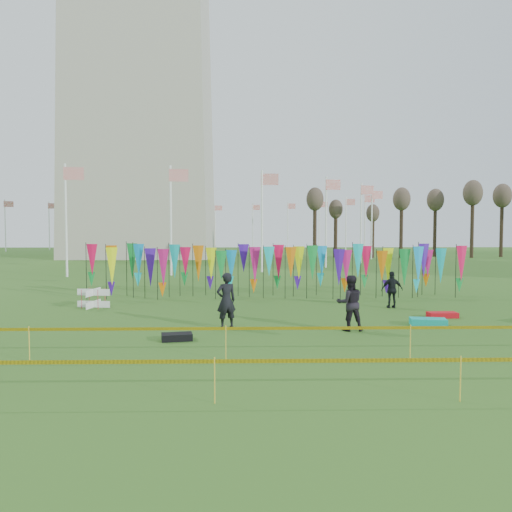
{
  "coord_description": "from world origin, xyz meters",
  "views": [
    {
      "loc": [
        -1.33,
        -15.59,
        3.33
      ],
      "look_at": [
        -0.86,
        6.0,
        2.2
      ],
      "focal_mm": 35.0,
      "sensor_mm": 36.0,
      "label": 1
    }
  ],
  "objects_px": {
    "person_left": "(226,300)",
    "kite_bag_turquoise": "(428,322)",
    "kite_bag_red": "(442,315)",
    "kite_bag_black": "(177,337)",
    "person_right": "(392,290)",
    "box_kite": "(94,298)",
    "person_mid": "(350,303)"
  },
  "relations": [
    {
      "from": "person_left",
      "to": "kite_bag_turquoise",
      "type": "relative_size",
      "value": 1.56
    },
    {
      "from": "kite_bag_red",
      "to": "kite_bag_black",
      "type": "relative_size",
      "value": 1.2
    },
    {
      "from": "kite_bag_red",
      "to": "person_left",
      "type": "bearing_deg",
      "value": -166.9
    },
    {
      "from": "kite_bag_red",
      "to": "person_right",
      "type": "bearing_deg",
      "value": 118.1
    },
    {
      "from": "box_kite",
      "to": "kite_bag_red",
      "type": "xyz_separation_m",
      "value": [
        14.02,
        -2.68,
        -0.31
      ]
    },
    {
      "from": "box_kite",
      "to": "person_mid",
      "type": "distance_m",
      "value": 11.19
    },
    {
      "from": "person_left",
      "to": "person_mid",
      "type": "bearing_deg",
      "value": 149.38
    },
    {
      "from": "person_right",
      "to": "kite_bag_black",
      "type": "distance_m",
      "value": 10.33
    },
    {
      "from": "person_right",
      "to": "box_kite",
      "type": "bearing_deg",
      "value": -3.2
    },
    {
      "from": "box_kite",
      "to": "person_right",
      "type": "xyz_separation_m",
      "value": [
        12.77,
        -0.34,
        0.37
      ]
    },
    {
      "from": "person_mid",
      "to": "kite_bag_red",
      "type": "bearing_deg",
      "value": -152.06
    },
    {
      "from": "person_right",
      "to": "person_mid",
      "type": "bearing_deg",
      "value": 57.62
    },
    {
      "from": "person_right",
      "to": "kite_bag_black",
      "type": "height_order",
      "value": "person_right"
    },
    {
      "from": "box_kite",
      "to": "kite_bag_black",
      "type": "bearing_deg",
      "value": -55.33
    },
    {
      "from": "person_mid",
      "to": "kite_bag_black",
      "type": "distance_m",
      "value": 5.74
    },
    {
      "from": "person_mid",
      "to": "person_right",
      "type": "distance_m",
      "value": 5.51
    },
    {
      "from": "person_left",
      "to": "kite_bag_turquoise",
      "type": "xyz_separation_m",
      "value": [
        7.04,
        0.35,
        -0.83
      ]
    },
    {
      "from": "person_left",
      "to": "kite_bag_red",
      "type": "height_order",
      "value": "person_left"
    },
    {
      "from": "box_kite",
      "to": "kite_bag_turquoise",
      "type": "relative_size",
      "value": 0.68
    },
    {
      "from": "person_mid",
      "to": "kite_bag_turquoise",
      "type": "xyz_separation_m",
      "value": [
        2.94,
        0.85,
        -0.8
      ]
    },
    {
      "from": "box_kite",
      "to": "person_mid",
      "type": "height_order",
      "value": "person_mid"
    },
    {
      "from": "kite_bag_turquoise",
      "to": "person_mid",
      "type": "bearing_deg",
      "value": -163.89
    },
    {
      "from": "person_mid",
      "to": "person_right",
      "type": "bearing_deg",
      "value": -123.34
    },
    {
      "from": "person_right",
      "to": "kite_bag_red",
      "type": "relative_size",
      "value": 1.43
    },
    {
      "from": "box_kite",
      "to": "person_left",
      "type": "xyz_separation_m",
      "value": [
        5.85,
        -4.58,
        0.54
      ]
    },
    {
      "from": "person_right",
      "to": "kite_bag_turquoise",
      "type": "bearing_deg",
      "value": 90.18
    },
    {
      "from": "person_mid",
      "to": "kite_bag_red",
      "type": "height_order",
      "value": "person_mid"
    },
    {
      "from": "kite_bag_turquoise",
      "to": "kite_bag_black",
      "type": "relative_size",
      "value": 1.33
    },
    {
      "from": "box_kite",
      "to": "kite_bag_black",
      "type": "xyz_separation_m",
      "value": [
        4.43,
        -6.41,
        -0.31
      ]
    },
    {
      "from": "person_left",
      "to": "person_mid",
      "type": "height_order",
      "value": "person_left"
    },
    {
      "from": "kite_bag_black",
      "to": "kite_bag_red",
      "type": "bearing_deg",
      "value": 21.3
    },
    {
      "from": "kite_bag_turquoise",
      "to": "person_right",
      "type": "bearing_deg",
      "value": 91.85
    }
  ]
}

